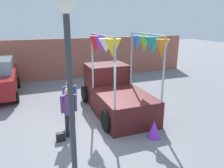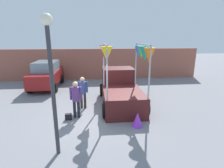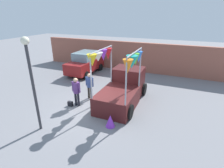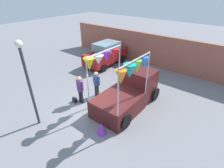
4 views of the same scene
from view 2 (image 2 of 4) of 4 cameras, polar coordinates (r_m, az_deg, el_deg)
ground_plane at (r=8.33m, az=-4.74°, el=-10.17°), size 60.00×60.00×0.00m
vendor_truck at (r=9.46m, az=2.71°, el=-0.96°), size 2.47×4.12×3.26m
parked_car at (r=13.42m, az=-20.58°, el=2.91°), size 1.88×4.00×1.88m
person_customer at (r=7.88m, az=-11.71°, el=-3.93°), size 0.53×0.34×1.69m
person_vendor at (r=8.90m, az=-9.55°, el=-1.85°), size 0.53×0.34×1.64m
handbag at (r=8.07m, az=-14.03°, el=-10.35°), size 0.28×0.16×0.28m
street_lamp at (r=5.14m, az=-19.33°, el=4.62°), size 0.32×0.32×4.14m
brick_boundary_wall at (r=15.26m, az=-5.42°, el=6.52°), size 18.00×0.36×2.60m
folded_kite_bundle_violet at (r=7.30m, az=8.32°, el=-11.48°), size 0.53×0.53×0.60m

